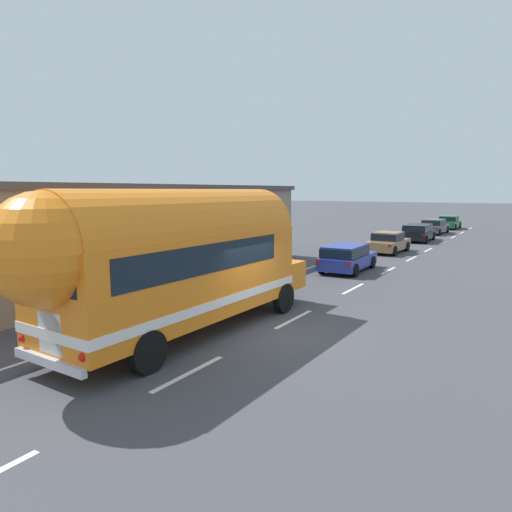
{
  "coord_description": "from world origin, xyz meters",
  "views": [
    {
      "loc": [
        6.49,
        -11.04,
        4.09
      ],
      "look_at": [
        -1.96,
        2.44,
        1.79
      ],
      "focal_mm": 32.05,
      "sensor_mm": 36.0,
      "label": 1
    }
  ],
  "objects_px": {
    "painted_bus": "(173,257)",
    "car_fourth": "(434,226)",
    "car_fifth": "(449,222)",
    "car_second": "(388,242)",
    "car_lead": "(347,256)",
    "car_third": "(418,231)"
  },
  "relations": [
    {
      "from": "car_lead",
      "to": "car_third",
      "type": "relative_size",
      "value": 0.9
    },
    {
      "from": "painted_bus",
      "to": "car_fourth",
      "type": "distance_m",
      "value": 36.27
    },
    {
      "from": "car_second",
      "to": "car_third",
      "type": "xyz_separation_m",
      "value": [
        0.12,
        8.0,
        0.07
      ]
    },
    {
      "from": "car_second",
      "to": "painted_bus",
      "type": "bearing_deg",
      "value": -89.73
    },
    {
      "from": "car_lead",
      "to": "car_third",
      "type": "distance_m",
      "value": 16.19
    },
    {
      "from": "car_fifth",
      "to": "car_second",
      "type": "bearing_deg",
      "value": -90.27
    },
    {
      "from": "car_third",
      "to": "car_fifth",
      "type": "xyz_separation_m",
      "value": [
        -0.02,
        14.18,
        -0.06
      ]
    },
    {
      "from": "car_second",
      "to": "car_lead",
      "type": "bearing_deg",
      "value": -88.1
    },
    {
      "from": "car_lead",
      "to": "car_fifth",
      "type": "height_order",
      "value": "same"
    },
    {
      "from": "car_lead",
      "to": "car_second",
      "type": "relative_size",
      "value": 1.02
    },
    {
      "from": "car_fifth",
      "to": "car_fourth",
      "type": "bearing_deg",
      "value": -91.84
    },
    {
      "from": "painted_bus",
      "to": "car_second",
      "type": "relative_size",
      "value": 2.49
    },
    {
      "from": "painted_bus",
      "to": "car_second",
      "type": "xyz_separation_m",
      "value": [
        -0.1,
        20.79,
        -1.58
      ]
    },
    {
      "from": "car_fourth",
      "to": "car_fifth",
      "type": "bearing_deg",
      "value": 88.16
    },
    {
      "from": "car_lead",
      "to": "car_third",
      "type": "xyz_separation_m",
      "value": [
        -0.15,
        16.18,
        0.01
      ]
    },
    {
      "from": "car_third",
      "to": "car_fourth",
      "type": "xyz_separation_m",
      "value": [
        -0.23,
        7.45,
        -0.05
      ]
    },
    {
      "from": "car_lead",
      "to": "car_second",
      "type": "distance_m",
      "value": 8.19
    },
    {
      "from": "car_lead",
      "to": "car_second",
      "type": "height_order",
      "value": "same"
    },
    {
      "from": "car_lead",
      "to": "car_fifth",
      "type": "distance_m",
      "value": 30.37
    },
    {
      "from": "painted_bus",
      "to": "car_fourth",
      "type": "relative_size",
      "value": 2.19
    },
    {
      "from": "car_lead",
      "to": "car_fifth",
      "type": "xyz_separation_m",
      "value": [
        -0.16,
        30.37,
        -0.05
      ]
    },
    {
      "from": "car_fifth",
      "to": "car_lead",
      "type": "bearing_deg",
      "value": -89.69
    }
  ]
}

